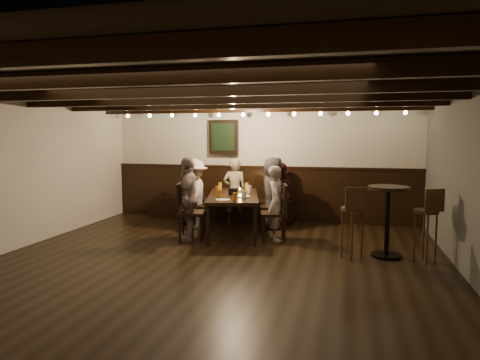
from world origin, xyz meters
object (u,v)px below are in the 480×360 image
(person_bench_left, at_px, (190,193))
(person_right_far, at_px, (276,203))
(person_bench_right, at_px, (279,193))
(person_left_near, at_px, (195,194))
(high_top_table, at_px, (388,211))
(person_bench_centre, at_px, (235,190))
(chair_left_near, at_px, (197,214))
(dining_table, at_px, (233,198))
(chair_left_far, at_px, (190,222))
(chair_right_far, at_px, (275,223))
(bar_stool_right, at_px, (426,235))
(chair_right_near, at_px, (271,215))
(person_right_near, at_px, (273,193))
(person_left_far, at_px, (188,198))
(bar_stool_left, at_px, (352,232))

(person_bench_left, distance_m, person_right_far, 2.13)
(person_bench_right, distance_m, person_right_far, 1.36)
(person_left_near, distance_m, high_top_table, 3.60)
(person_bench_centre, bearing_deg, chair_left_near, 39.84)
(dining_table, bearing_deg, chair_left_far, -148.02)
(chair_left_far, height_order, high_top_table, high_top_table)
(chair_right_far, relative_size, person_left_near, 0.71)
(chair_left_near, xyz_separation_m, chair_left_far, (0.21, -0.88, 0.02))
(person_bench_right, xyz_separation_m, bar_stool_right, (2.41, -2.12, -0.23))
(person_right_far, bearing_deg, person_bench_left, 50.71)
(chair_right_near, xyz_separation_m, person_right_near, (0.03, 0.01, 0.42))
(person_bench_right, height_order, high_top_table, person_bench_right)
(person_left_far, bearing_deg, person_left_near, 180.00)
(chair_left_far, relative_size, chair_right_near, 1.13)
(person_left_near, xyz_separation_m, bar_stool_left, (2.91, -1.35, -0.27))
(chair_left_near, xyz_separation_m, bar_stool_left, (2.88, -1.36, 0.12))
(dining_table, distance_m, person_bench_right, 1.27)
(high_top_table, distance_m, bar_stool_right, 0.60)
(person_bench_centre, xyz_separation_m, person_left_far, (-0.38, -1.63, 0.06))
(high_top_table, bearing_deg, person_left_near, 161.42)
(person_left_far, height_order, bar_stool_right, person_left_far)
(chair_left_far, distance_m, person_bench_centre, 1.70)
(dining_table, xyz_separation_m, person_right_near, (0.63, 0.61, 0.02))
(chair_left_far, distance_m, high_top_table, 3.21)
(chair_left_near, bearing_deg, bar_stool_right, 58.00)
(person_bench_centre, height_order, person_right_far, person_bench_centre)
(person_left_far, bearing_deg, bar_stool_left, 66.63)
(chair_left_near, height_order, person_bench_centre, person_bench_centre)
(dining_table, distance_m, person_left_near, 0.87)
(person_bench_left, distance_m, person_bench_right, 1.80)
(person_bench_right, relative_size, person_left_near, 0.93)
(chair_left_far, height_order, bar_stool_left, bar_stool_left)
(dining_table, distance_m, bar_stool_right, 3.26)
(chair_left_near, bearing_deg, person_right_far, 58.51)
(dining_table, xyz_separation_m, high_top_table, (2.57, -0.88, 0.02))
(chair_right_far, distance_m, person_right_near, 0.98)
(chair_left_far, xyz_separation_m, person_left_far, (-0.03, -0.01, 0.42))
(chair_left_far, bearing_deg, person_right_far, 90.00)
(chair_left_near, relative_size, person_left_far, 0.63)
(chair_left_far, distance_m, person_left_far, 0.42)
(person_bench_centre, xyz_separation_m, person_right_far, (1.08, -1.29, -0.02))
(chair_left_far, relative_size, person_left_near, 0.73)
(chair_right_far, relative_size, person_bench_centre, 0.73)
(bar_stool_left, bearing_deg, dining_table, 138.69)
(person_bench_left, bearing_deg, person_bench_right, -180.00)
(dining_table, height_order, person_right_far, person_right_far)
(dining_table, height_order, high_top_table, high_top_table)
(chair_left_far, relative_size, chair_right_far, 1.02)
(person_right_near, bearing_deg, person_left_far, 120.96)
(person_left_near, xyz_separation_m, person_left_far, (0.21, -0.88, 0.05))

